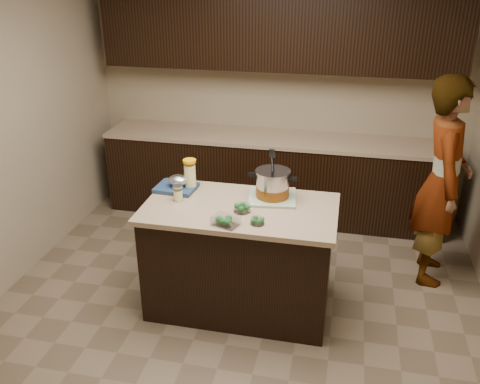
# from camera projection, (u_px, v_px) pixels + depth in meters

# --- Properties ---
(ground_plane) EXTENTS (4.00, 4.00, 0.00)m
(ground_plane) POSITION_uv_depth(u_px,v_px,m) (240.00, 304.00, 4.20)
(ground_plane) COLOR brown
(ground_plane) RESTS_ON ground
(room_shell) EXTENTS (4.04, 4.04, 2.72)m
(room_shell) POSITION_uv_depth(u_px,v_px,m) (240.00, 100.00, 3.48)
(room_shell) COLOR tan
(room_shell) RESTS_ON ground
(back_cabinets) EXTENTS (3.60, 0.63, 2.33)m
(back_cabinets) POSITION_uv_depth(u_px,v_px,m) (275.00, 132.00, 5.35)
(back_cabinets) COLOR black
(back_cabinets) RESTS_ON ground
(island) EXTENTS (1.46, 0.81, 0.90)m
(island) POSITION_uv_depth(u_px,v_px,m) (240.00, 257.00, 4.01)
(island) COLOR black
(island) RESTS_ON ground
(dish_towel) EXTENTS (0.40, 0.40, 0.02)m
(dish_towel) POSITION_uv_depth(u_px,v_px,m) (272.00, 197.00, 3.95)
(dish_towel) COLOR #61865A
(dish_towel) RESTS_ON island
(stock_pot) EXTENTS (0.38, 0.29, 0.39)m
(stock_pot) POSITION_uv_depth(u_px,v_px,m) (273.00, 185.00, 3.91)
(stock_pot) COLOR #B7B7BC
(stock_pot) RESTS_ON dish_towel
(lemonade_pitcher) EXTENTS (0.12, 0.12, 0.25)m
(lemonade_pitcher) POSITION_uv_depth(u_px,v_px,m) (190.00, 176.00, 4.06)
(lemonade_pitcher) COLOR #F5F596
(lemonade_pitcher) RESTS_ON island
(mason_jar) EXTENTS (0.10, 0.10, 0.13)m
(mason_jar) POSITION_uv_depth(u_px,v_px,m) (178.00, 193.00, 3.90)
(mason_jar) COLOR #F5F596
(mason_jar) RESTS_ON island
(broccoli_tub_left) EXTENTS (0.15, 0.15, 0.06)m
(broccoli_tub_left) POSITION_uv_depth(u_px,v_px,m) (242.00, 208.00, 3.73)
(broccoli_tub_left) COLOR silver
(broccoli_tub_left) RESTS_ON island
(broccoli_tub_right) EXTENTS (0.13, 0.13, 0.05)m
(broccoli_tub_right) POSITION_uv_depth(u_px,v_px,m) (257.00, 221.00, 3.56)
(broccoli_tub_right) COLOR silver
(broccoli_tub_right) RESTS_ON island
(broccoli_tub_rect) EXTENTS (0.21, 0.18, 0.06)m
(broccoli_tub_rect) POSITION_uv_depth(u_px,v_px,m) (226.00, 221.00, 3.55)
(broccoli_tub_rect) COLOR silver
(broccoli_tub_rect) RESTS_ON island
(blue_tray) EXTENTS (0.33, 0.27, 0.12)m
(blue_tray) POSITION_uv_depth(u_px,v_px,m) (177.00, 185.00, 4.08)
(blue_tray) COLOR navy
(blue_tray) RESTS_ON island
(person) EXTENTS (0.46, 0.68, 1.80)m
(person) POSITION_uv_depth(u_px,v_px,m) (442.00, 182.00, 4.24)
(person) COLOR gray
(person) RESTS_ON ground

